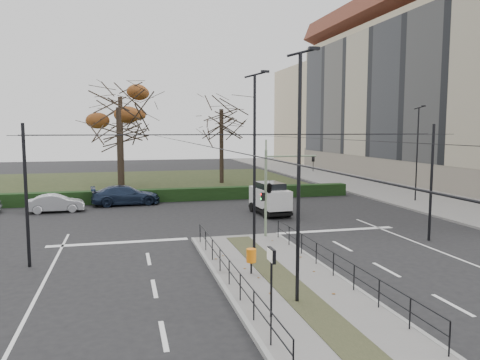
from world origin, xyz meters
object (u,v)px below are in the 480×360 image
object	(u,v)px
info_panel	(271,263)
streetlamp_median_near	(299,175)
parked_car_third	(126,195)
streetlamp_median_far	(255,166)
bare_tree_center	(221,115)
bare_tree_near	(119,114)
litter_bin	(251,256)
traffic_light	(271,186)
parked_car_second	(56,203)
streetlamp_sidewalk	(417,153)
white_van	(270,198)
rust_tree	(120,97)

from	to	relation	value
info_panel	streetlamp_median_near	distance (m)	2.96
parked_car_third	streetlamp_median_far	bearing A→B (deg)	-168.07
streetlamp_median_far	bare_tree_center	size ratio (longest dim) A/B	0.78
bare_tree_near	litter_bin	bearing A→B (deg)	-78.34
traffic_light	litter_bin	xyz separation A→B (m)	(-2.70, -6.01, -1.94)
info_panel	parked_car_third	distance (m)	23.75
parked_car_third	streetlamp_median_near	bearing A→B (deg)	-171.27
parked_car_second	bare_tree_near	distance (m)	10.65
traffic_light	bare_tree_near	distance (m)	20.42
streetlamp_sidewalk	bare_tree_center	xyz separation A→B (m)	(-12.29, 15.93, 3.32)
info_panel	white_van	xyz separation A→B (m)	(5.35, 16.94, -0.65)
parked_car_second	bare_tree_near	size ratio (longest dim) A/B	0.38
streetlamp_median_near	parked_car_third	size ratio (longest dim) A/B	1.60
streetlamp_median_far	parked_car_third	xyz separation A→B (m)	(-5.22, 17.53, -3.47)
info_panel	bare_tree_center	size ratio (longest dim) A/B	0.21
streetlamp_median_near	parked_car_second	size ratio (longest dim) A/B	2.16
rust_tree	white_van	bearing A→B (deg)	-62.31
streetlamp_sidewalk	rust_tree	bearing A→B (deg)	144.08
white_van	bare_tree_near	distance (m)	16.39
rust_tree	litter_bin	bearing A→B (deg)	-81.08
rust_tree	bare_tree_near	size ratio (longest dim) A/B	1.16
white_van	streetlamp_median_near	bearing A→B (deg)	-104.48
parked_car_second	bare_tree_near	world-z (taller)	bare_tree_near
streetlamp_median_far	bare_tree_near	bearing A→B (deg)	103.86
streetlamp_median_near	rust_tree	size ratio (longest dim) A/B	0.70
info_panel	streetlamp_sidewalk	xyz separation A→B (m)	(18.10, 19.17, 2.12)
traffic_light	rust_tree	size ratio (longest dim) A/B	0.39
streetlamp_sidewalk	parked_car_second	bearing A→B (deg)	175.43
streetlamp_median_near	bare_tree_near	size ratio (longest dim) A/B	0.82
streetlamp_sidewalk	litter_bin	bearing A→B (deg)	-139.58
parked_car_second	streetlamp_sidewalk	bearing A→B (deg)	-98.37
white_van	bare_tree_near	xyz separation A→B (m)	(-9.84, 11.70, 5.89)
rust_tree	streetlamp_sidewalk	bearing A→B (deg)	-35.92
traffic_light	rust_tree	xyz separation A→B (m)	(-7.60, 25.20, 6.10)
streetlamp_median_near	parked_car_third	xyz separation A→B (m)	(-5.32, 22.37, -3.55)
parked_car_third	info_panel	bearing A→B (deg)	-174.74
streetlamp_sidewalk	parked_car_second	world-z (taller)	streetlamp_sidewalk
info_panel	rust_tree	size ratio (longest dim) A/B	0.18
bare_tree_near	bare_tree_center	bearing A→B (deg)	32.08
bare_tree_near	streetlamp_median_far	bearing A→B (deg)	-76.14
parked_car_second	rust_tree	distance (m)	16.95
streetlamp_median_far	white_van	size ratio (longest dim) A/B	1.98
streetlamp_median_near	bare_tree_center	bearing A→B (deg)	82.36
rust_tree	bare_tree_center	world-z (taller)	rust_tree
traffic_light	white_van	size ratio (longest dim) A/B	1.12
info_panel	bare_tree_near	world-z (taller)	bare_tree_near
streetlamp_median_near	rust_tree	world-z (taller)	rust_tree
bare_tree_center	info_panel	bearing A→B (deg)	-99.40
white_van	bare_tree_near	world-z (taller)	bare_tree_near
streetlamp_median_near	bare_tree_near	bearing A→B (deg)	101.71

